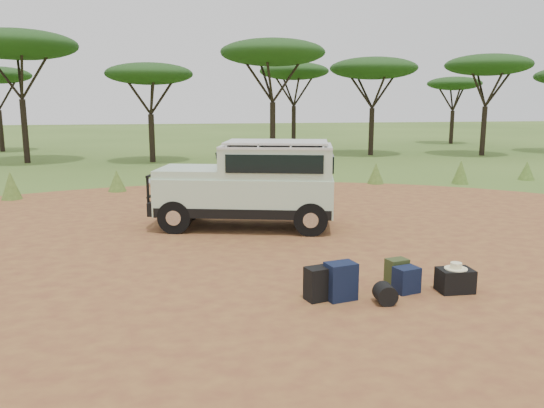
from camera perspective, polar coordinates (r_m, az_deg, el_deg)
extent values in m
plane|color=#436524|center=(9.26, -1.95, -7.14)|extent=(140.00, 140.00, 0.00)
cylinder|color=olive|center=(9.26, -1.95, -7.11)|extent=(23.00, 23.00, 0.01)
cone|color=#436524|center=(17.75, -26.28, 1.79)|extent=(0.60, 0.60, 0.85)
cone|color=#436524|center=(18.13, -16.35, 2.40)|extent=(0.60, 0.60, 0.70)
cone|color=#436524|center=(17.71, -6.75, 2.90)|extent=(0.60, 0.60, 0.90)
cone|color=#436524|center=(17.83, 3.03, 2.85)|extent=(0.60, 0.60, 0.80)
cone|color=#436524|center=(19.45, 11.10, 3.24)|extent=(0.60, 0.60, 0.75)
cone|color=#436524|center=(20.27, 19.63, 3.26)|extent=(0.60, 0.60, 0.85)
cone|color=#436524|center=(22.29, 25.72, 3.25)|extent=(0.60, 0.60, 0.70)
cylinder|color=black|center=(28.48, -25.04, 7.09)|extent=(0.28, 0.28, 3.06)
ellipsoid|color=#1B3914|center=(28.58, -25.70, 15.20)|extent=(5.50, 5.50, 1.38)
cylinder|color=black|center=(26.95, -12.79, 6.91)|extent=(0.28, 0.28, 2.34)
ellipsoid|color=#1B3914|center=(26.93, -13.07, 13.49)|extent=(4.20, 4.20, 1.05)
cylinder|color=black|center=(27.08, 0.07, 7.81)|extent=(0.28, 0.28, 2.93)
ellipsoid|color=#1B3914|center=(27.16, 0.08, 15.99)|extent=(5.20, 5.20, 1.30)
cylinder|color=black|center=(30.47, 10.63, 7.66)|extent=(0.28, 0.28, 2.61)
ellipsoid|color=#1B3914|center=(30.49, 10.86, 14.14)|extent=(4.80, 4.80, 1.20)
cylinder|color=black|center=(31.93, 21.78, 7.29)|extent=(0.28, 0.28, 2.70)
ellipsoid|color=#1B3914|center=(31.96, 22.23, 13.69)|extent=(4.60, 4.60, 1.15)
cylinder|color=black|center=(36.01, -27.14, 7.01)|extent=(0.28, 0.28, 2.48)
cylinder|color=black|center=(35.25, 2.35, 8.29)|extent=(0.28, 0.28, 2.70)
ellipsoid|color=#1B3914|center=(35.28, 2.39, 14.10)|extent=(4.50, 4.50, 1.12)
cylinder|color=black|center=(40.74, 18.76, 7.81)|extent=(0.28, 0.28, 2.34)
ellipsoid|color=#1B3914|center=(40.73, 19.03, 12.16)|extent=(3.80, 3.80, 0.95)
cube|color=beige|center=(12.26, -2.81, 1.10)|extent=(4.28, 2.68, 0.84)
cube|color=black|center=(12.32, -2.80, -0.34)|extent=(4.21, 2.69, 0.21)
cube|color=beige|center=(12.09, 0.52, 4.58)|extent=(2.81, 2.19, 0.66)
cube|color=silver|center=(12.06, 0.52, 6.27)|extent=(2.82, 2.23, 0.05)
cube|color=silver|center=(12.05, 0.52, 6.69)|extent=(2.60, 2.08, 0.04)
cube|color=beige|center=(12.41, -8.61, 3.48)|extent=(1.84, 1.89, 0.18)
cube|color=black|center=(12.23, -5.20, 4.76)|extent=(0.51, 1.33, 0.47)
cube|color=black|center=(11.29, 0.23, 4.31)|extent=(2.03, 0.62, 0.40)
cube|color=black|center=(12.88, 0.77, 5.10)|extent=(2.03, 0.62, 0.40)
cube|color=black|center=(12.07, 6.48, 4.50)|extent=(0.41, 1.27, 0.37)
cube|color=black|center=(12.73, -11.97, 0.04)|extent=(0.56, 1.58, 0.30)
cylinder|color=black|center=(12.65, -12.56, 3.20)|extent=(0.38, 1.12, 0.06)
cylinder|color=black|center=(12.72, -12.47, 1.11)|extent=(0.38, 1.12, 0.06)
cylinder|color=silver|center=(12.44, -12.93, 2.24)|extent=(0.11, 0.20, 0.19)
cylinder|color=silver|center=(12.91, -12.28, 2.57)|extent=(0.11, 0.20, 0.19)
cube|color=silver|center=(12.73, -12.30, 0.52)|extent=(0.14, 0.37, 0.11)
cylinder|color=black|center=(12.99, -4.31, 4.68)|extent=(0.09, 0.09, 0.73)
cylinder|color=black|center=(11.94, -10.41, -1.38)|extent=(0.78, 0.44, 0.74)
cylinder|color=black|center=(13.30, -8.85, -0.10)|extent=(0.78, 0.44, 0.74)
cylinder|color=black|center=(11.54, 4.19, -1.65)|extent=(0.78, 0.44, 0.74)
cylinder|color=black|center=(12.94, 4.23, -0.30)|extent=(0.78, 0.44, 0.74)
cube|color=black|center=(7.86, 5.01, -8.55)|extent=(0.42, 0.35, 0.50)
cube|color=#111838|center=(7.90, 7.39, -8.25)|extent=(0.48, 0.39, 0.56)
cube|color=#2F3C1C|center=(8.63, 13.26, -7.21)|extent=(0.37, 0.30, 0.45)
cube|color=#111838|center=(8.40, 14.26, -7.93)|extent=(0.41, 0.35, 0.40)
cube|color=black|center=(8.65, 19.09, -7.78)|extent=(0.53, 0.39, 0.37)
cylinder|color=black|center=(7.90, 12.07, -9.44)|extent=(0.33, 0.33, 0.30)
cylinder|color=#F6EEB8|center=(8.59, 19.17, -6.58)|extent=(0.34, 0.34, 0.01)
cylinder|color=#F6EEB8|center=(8.58, 19.19, -6.26)|extent=(0.17, 0.17, 0.09)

